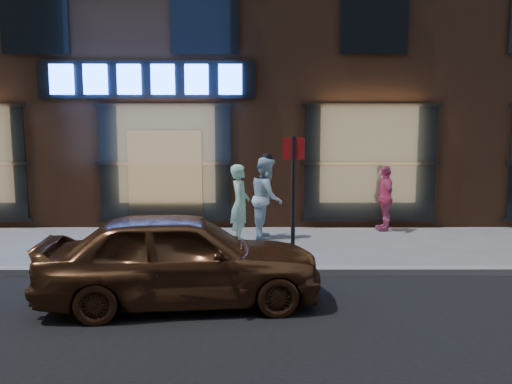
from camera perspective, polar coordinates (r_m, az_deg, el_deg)
ground at (r=8.84m, az=-14.59°, el=-9.10°), size 90.00×90.00×0.00m
curb at (r=8.82m, az=-14.61°, el=-8.73°), size 60.00×0.25×0.12m
storefront_building at (r=16.55m, az=-8.07°, el=16.65°), size 30.20×8.28×10.30m
man_bowtie at (r=10.64m, az=-1.84°, el=-1.39°), size 0.45×0.65×1.69m
man_cap at (r=11.17m, az=1.24°, el=-0.63°), size 0.73×0.92×1.82m
passerby at (r=12.37m, az=14.51°, el=-0.68°), size 0.38×0.92×1.57m
gold_sedan at (r=7.12m, az=-8.48°, el=-7.42°), size 4.04×1.97×1.33m
sign_post at (r=8.52m, az=4.28°, el=0.18°), size 0.37×0.09×2.32m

